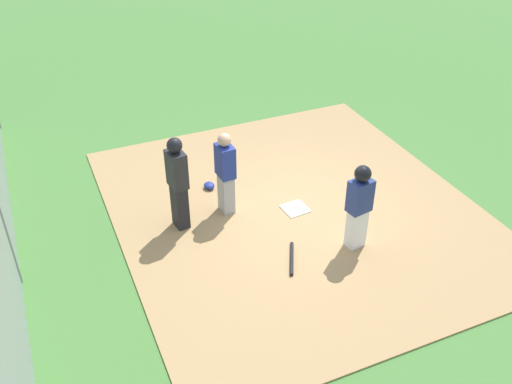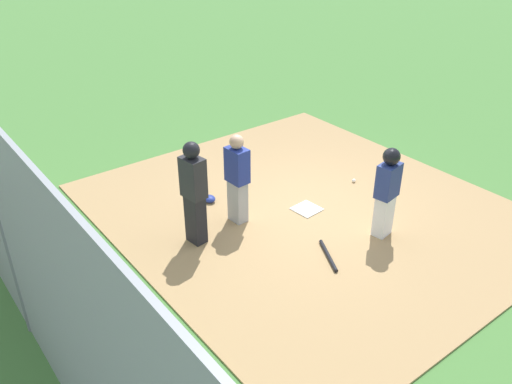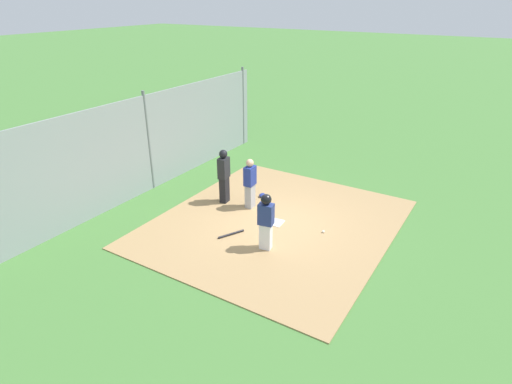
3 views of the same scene
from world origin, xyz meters
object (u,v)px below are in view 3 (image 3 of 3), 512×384
baseball_bat (231,234)px  catcher_mask (262,195)px  runner (266,219)px  baseball (323,232)px  parked_car_red (119,131)px  umpire (224,175)px  home_plate (275,222)px  catcher (250,183)px  parked_car_blue (170,113)px

baseball_bat → catcher_mask: size_ratio=3.31×
runner → baseball: bearing=-42.3°
catcher_mask → parked_car_red: parked_car_red is taller
parked_car_red → baseball_bat: bearing=-118.4°
baseball_bat → parked_car_red: (-3.97, -8.78, 0.55)m
umpire → catcher_mask: size_ratio=7.30×
baseball → parked_car_red: bearing=-102.9°
home_plate → parked_car_red: parked_car_red is taller
home_plate → catcher_mask: bearing=-136.7°
catcher → baseball_bat: bearing=-77.9°
baseball_bat → parked_car_red: size_ratio=0.18×
home_plate → umpire: umpire is taller
parked_car_blue → umpire: bearing=-117.9°
baseball → umpire: bearing=-92.8°
umpire → baseball: bearing=-10.4°
baseball → home_plate: bearing=-82.0°
catcher → umpire: umpire is taller
home_plate → parked_car_blue: (-6.30, -9.74, 0.57)m
baseball_bat → parked_car_blue: parked_car_blue is taller
catcher → baseball_bat: 1.97m
catcher_mask → parked_car_red: (-1.41, -8.26, 0.52)m
runner → parked_car_red: runner is taller
umpire → home_plate: bearing=-17.7°
baseball_bat → baseball: (-1.46, 2.13, 0.01)m
runner → catcher_mask: (-2.63, -1.68, -0.82)m
umpire → runner: (1.70, 2.53, -0.05)m
baseball_bat → baseball: baseball is taller
baseball_bat → umpire: bearing=67.0°
umpire → runner: umpire is taller
baseball_bat → parked_car_blue: 11.79m
umpire → parked_car_blue: umpire is taller
umpire → catcher_mask: umpire is taller
home_plate → runner: runner is taller
catcher_mask → home_plate: bearing=43.3°
baseball → parked_car_blue: size_ratio=0.02×
parked_car_red → runner: bearing=-116.2°
catcher → runner: size_ratio=1.02×
umpire → parked_car_red: 7.77m
catcher_mask → parked_car_blue: (-5.00, -8.52, 0.52)m
parked_car_blue → parked_car_red: (3.59, 0.26, 0.00)m
runner → parked_car_blue: 12.73m
baseball → parked_car_red: 11.21m
catcher → umpire: (0.10, -0.90, 0.10)m
baseball_bat → baseball: 2.58m
umpire → catcher_mask: 1.53m
home_plate → umpire: 2.30m
baseball → parked_car_blue: (-6.10, -11.17, 0.55)m
parked_car_red → catcher: bearing=-109.1°
catcher → parked_car_blue: size_ratio=0.36×
umpire → parked_car_red: (-2.34, -7.41, -0.34)m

